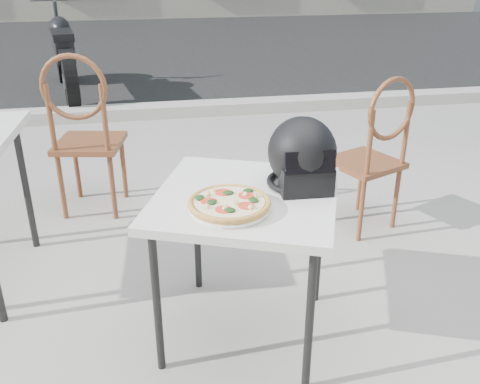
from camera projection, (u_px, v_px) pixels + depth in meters
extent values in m
plane|color=#9A9792|center=(283.00, 270.00, 2.90)|extent=(80.00, 80.00, 0.00)
cube|color=black|center=(180.00, 48.00, 9.15)|extent=(30.00, 8.00, 0.00)
cube|color=#ABAAA0|center=(211.00, 108.00, 5.55)|extent=(30.00, 0.25, 0.12)
cube|color=silver|center=(246.00, 198.00, 2.16)|extent=(0.94, 0.94, 0.04)
cylinder|color=black|center=(157.00, 303.00, 2.09)|extent=(0.04, 0.04, 0.65)
cylinder|color=black|center=(309.00, 322.00, 1.99)|extent=(0.04, 0.04, 0.65)
cylinder|color=black|center=(197.00, 231.00, 2.62)|extent=(0.04, 0.04, 0.65)
cylinder|color=black|center=(319.00, 242.00, 2.52)|extent=(0.04, 0.04, 0.65)
cylinder|color=white|center=(229.00, 209.00, 2.02)|extent=(0.38, 0.38, 0.01)
torus|color=white|center=(229.00, 208.00, 2.02)|extent=(0.40, 0.40, 0.02)
cylinder|color=#BD8F45|center=(229.00, 204.00, 2.01)|extent=(0.38, 0.38, 0.01)
torus|color=#BD8F45|center=(229.00, 203.00, 2.01)|extent=(0.39, 0.39, 0.02)
cylinder|color=red|center=(229.00, 202.00, 2.01)|extent=(0.34, 0.34, 0.00)
cylinder|color=#F6E0BC|center=(229.00, 202.00, 2.01)|extent=(0.33, 0.33, 0.00)
cylinder|color=red|center=(246.00, 195.00, 2.05)|extent=(0.08, 0.08, 0.00)
cylinder|color=red|center=(223.00, 192.00, 2.07)|extent=(0.08, 0.08, 0.00)
cylinder|color=red|center=(209.00, 201.00, 2.00)|extent=(0.08, 0.08, 0.00)
cylinder|color=red|center=(223.00, 209.00, 1.94)|extent=(0.08, 0.08, 0.00)
cylinder|color=red|center=(246.00, 206.00, 1.97)|extent=(0.08, 0.08, 0.00)
ellipsoid|color=#163613|center=(228.00, 193.00, 2.06)|extent=(0.05, 0.05, 0.01)
ellipsoid|color=#163613|center=(212.00, 202.00, 1.99)|extent=(0.05, 0.06, 0.01)
ellipsoid|color=#163613|center=(254.00, 200.00, 2.01)|extent=(0.05, 0.05, 0.01)
ellipsoid|color=#163613|center=(230.00, 210.00, 1.93)|extent=(0.05, 0.05, 0.01)
ellipsoid|color=#163613|center=(248.00, 191.00, 2.08)|extent=(0.05, 0.05, 0.01)
ellipsoid|color=#163613|center=(200.00, 198.00, 2.02)|extent=(0.05, 0.05, 0.01)
cylinder|color=#E2DE8A|center=(236.00, 202.00, 1.98)|extent=(0.02, 0.03, 0.02)
cylinder|color=#E2DE8A|center=(208.00, 194.00, 2.05)|extent=(0.03, 0.02, 0.02)
cylinder|color=#E2DE8A|center=(245.00, 195.00, 2.04)|extent=(0.03, 0.03, 0.02)
cylinder|color=#E2DE8A|center=(215.00, 189.00, 2.08)|extent=(0.02, 0.03, 0.02)
cylinder|color=#E2DE8A|center=(251.00, 207.00, 1.94)|extent=(0.03, 0.02, 0.02)
cylinder|color=#E2DE8A|center=(207.00, 206.00, 1.95)|extent=(0.03, 0.03, 0.02)
cylinder|color=#E2DE8A|center=(257.00, 195.00, 2.04)|extent=(0.02, 0.03, 0.02)
cylinder|color=#E2DE8A|center=(225.00, 208.00, 1.94)|extent=(0.03, 0.02, 0.02)
ellipsoid|color=black|center=(302.00, 152.00, 2.18)|extent=(0.29, 0.31, 0.29)
cube|color=black|center=(306.00, 181.00, 2.14)|extent=(0.21, 0.11, 0.11)
torus|color=black|center=(301.00, 181.00, 2.23)|extent=(0.30, 0.30, 0.03)
cube|color=black|center=(310.00, 162.00, 2.06)|extent=(0.20, 0.05, 0.09)
cube|color=brown|center=(364.00, 163.00, 3.20)|extent=(0.49, 0.49, 0.03)
cylinder|color=brown|center=(361.00, 181.00, 3.47)|extent=(0.04, 0.04, 0.41)
cylinder|color=brown|center=(327.00, 192.00, 3.32)|extent=(0.04, 0.04, 0.41)
cylinder|color=brown|center=(396.00, 198.00, 3.25)|extent=(0.04, 0.04, 0.41)
cylinder|color=brown|center=(361.00, 210.00, 3.10)|extent=(0.04, 0.04, 0.41)
cylinder|color=brown|center=(406.00, 135.00, 3.07)|extent=(0.04, 0.04, 0.39)
cylinder|color=brown|center=(370.00, 144.00, 2.92)|extent=(0.04, 0.04, 0.39)
torus|color=brown|center=(392.00, 109.00, 2.93)|extent=(0.34, 0.17, 0.36)
cylinder|color=black|center=(26.00, 187.00, 2.97)|extent=(0.04, 0.04, 0.75)
cube|color=brown|center=(90.00, 143.00, 3.40)|extent=(0.47, 0.47, 0.04)
cylinder|color=brown|center=(124.00, 168.00, 3.64)|extent=(0.04, 0.04, 0.44)
cylinder|color=brown|center=(77.00, 167.00, 3.65)|extent=(0.04, 0.04, 0.44)
cylinder|color=brown|center=(113.00, 187.00, 3.35)|extent=(0.04, 0.04, 0.44)
cylinder|color=brown|center=(62.00, 187.00, 3.35)|extent=(0.04, 0.04, 0.44)
cylinder|color=brown|center=(105.00, 119.00, 3.16)|extent=(0.04, 0.04, 0.42)
cylinder|color=brown|center=(51.00, 119.00, 3.16)|extent=(0.04, 0.04, 0.42)
torus|color=brown|center=(73.00, 87.00, 3.08)|extent=(0.39, 0.11, 0.39)
cylinder|color=black|center=(61.00, 57.00, 6.75)|extent=(0.23, 0.64, 0.62)
cylinder|color=slate|center=(61.00, 57.00, 6.75)|extent=(0.18, 0.23, 0.21)
cylinder|color=black|center=(71.00, 82.00, 5.51)|extent=(0.23, 0.64, 0.62)
cylinder|color=slate|center=(71.00, 82.00, 5.51)|extent=(0.18, 0.23, 0.21)
cube|color=black|center=(62.00, 45.00, 6.02)|extent=(0.38, 1.11, 0.23)
ellipsoid|color=black|center=(59.00, 27.00, 6.08)|extent=(0.31, 0.47, 0.23)
cube|color=black|center=(62.00, 35.00, 5.69)|extent=(0.30, 0.55, 0.08)
cylinder|color=slate|center=(58.00, 31.00, 6.54)|extent=(0.10, 0.34, 0.74)
cube|color=black|center=(67.00, 53.00, 5.41)|extent=(0.18, 0.25, 0.05)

